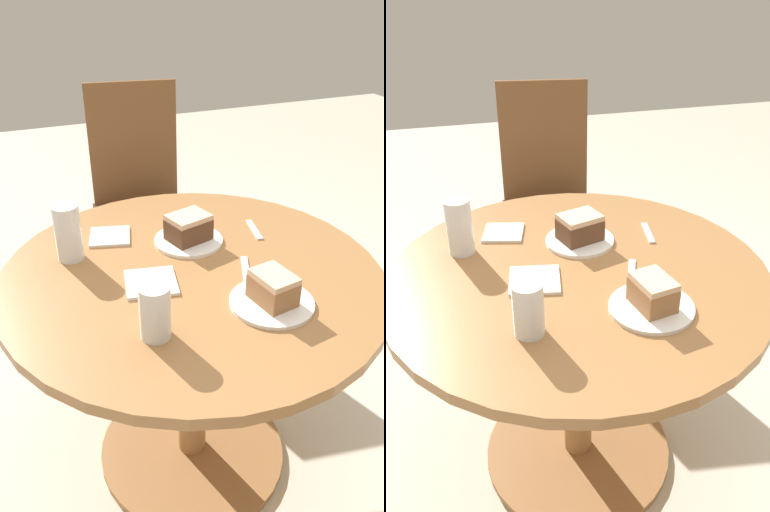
% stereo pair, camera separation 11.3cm
% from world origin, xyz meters
% --- Properties ---
extents(ground_plane, '(8.00, 8.00, 0.00)m').
position_xyz_m(ground_plane, '(0.00, 0.00, 0.00)').
color(ground_plane, beige).
extents(table, '(0.99, 0.99, 0.71)m').
position_xyz_m(table, '(0.00, 0.00, 0.52)').
color(table, '#9E6B3D').
rests_on(table, ground_plane).
extents(chair, '(0.47, 0.51, 0.98)m').
position_xyz_m(chair, '(0.12, 0.93, 0.49)').
color(chair, brown).
rests_on(chair, ground_plane).
extents(plate_near, '(0.20, 0.20, 0.01)m').
position_xyz_m(plate_near, '(0.12, -0.21, 0.71)').
color(plate_near, white).
rests_on(plate_near, table).
extents(plate_far, '(0.20, 0.20, 0.01)m').
position_xyz_m(plate_far, '(0.05, 0.14, 0.71)').
color(plate_far, white).
rests_on(plate_far, table).
extents(cake_slice_near, '(0.09, 0.11, 0.07)m').
position_xyz_m(cake_slice_near, '(0.12, -0.21, 0.76)').
color(cake_slice_near, '#9E6B42').
rests_on(cake_slice_near, plate_near).
extents(cake_slice_far, '(0.13, 0.12, 0.08)m').
position_xyz_m(cake_slice_far, '(0.05, 0.14, 0.76)').
color(cake_slice_far, brown).
rests_on(cake_slice_far, plate_far).
extents(glass_lemonade, '(0.07, 0.07, 0.13)m').
position_xyz_m(glass_lemonade, '(-0.17, -0.22, 0.76)').
color(glass_lemonade, silver).
rests_on(glass_lemonade, table).
extents(glass_water, '(0.07, 0.07, 0.16)m').
position_xyz_m(glass_water, '(-0.28, 0.17, 0.78)').
color(glass_water, silver).
rests_on(glass_water, table).
extents(napkin_stack, '(0.15, 0.15, 0.01)m').
position_xyz_m(napkin_stack, '(-0.12, -0.03, 0.71)').
color(napkin_stack, silver).
rests_on(napkin_stack, table).
extents(fork, '(0.09, 0.18, 0.00)m').
position_xyz_m(fork, '(0.12, -0.08, 0.71)').
color(fork, silver).
rests_on(fork, table).
extents(spoon, '(0.04, 0.12, 0.00)m').
position_xyz_m(spoon, '(0.25, 0.13, 0.71)').
color(spoon, silver).
rests_on(spoon, table).
extents(napkin_side, '(0.14, 0.14, 0.01)m').
position_xyz_m(napkin_side, '(-0.16, 0.25, 0.71)').
color(napkin_side, silver).
rests_on(napkin_side, table).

